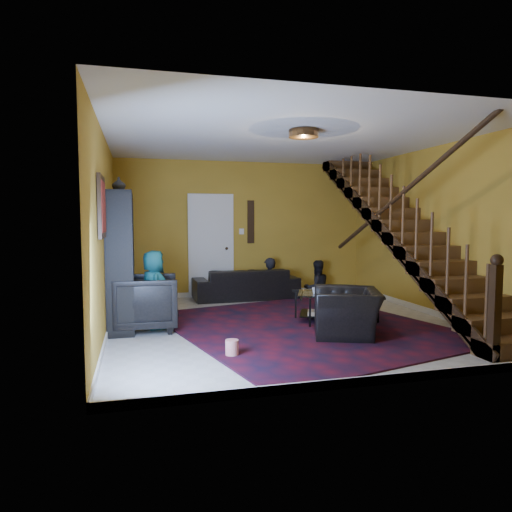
% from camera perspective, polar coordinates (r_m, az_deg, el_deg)
% --- Properties ---
extents(floor, '(5.50, 5.50, 0.00)m').
position_cam_1_polar(floor, '(7.14, 3.51, -8.39)').
color(floor, beige).
rests_on(floor, ground).
extents(room, '(5.50, 5.50, 5.50)m').
position_cam_1_polar(room, '(8.13, -8.48, -6.46)').
color(room, gold).
rests_on(room, ground).
extents(staircase, '(0.95, 5.02, 3.18)m').
position_cam_1_polar(staircase, '(7.88, 18.42, 2.88)').
color(staircase, brown).
rests_on(staircase, floor).
extents(bookshelf, '(0.35, 1.80, 2.00)m').
position_cam_1_polar(bookshelf, '(7.24, -16.42, -0.65)').
color(bookshelf, black).
rests_on(bookshelf, floor).
extents(door, '(0.82, 0.05, 2.05)m').
position_cam_1_polar(door, '(9.46, -5.65, 1.08)').
color(door, silver).
rests_on(door, floor).
extents(framed_picture, '(0.04, 0.74, 0.74)m').
position_cam_1_polar(framed_picture, '(5.72, -18.73, 5.83)').
color(framed_picture, maroon).
rests_on(framed_picture, room).
extents(wall_hanging, '(0.14, 0.03, 0.90)m').
position_cam_1_polar(wall_hanging, '(9.62, -0.66, 4.29)').
color(wall_hanging, black).
rests_on(wall_hanging, room).
extents(ceiling_fixture, '(0.40, 0.40, 0.10)m').
position_cam_1_polar(ceiling_fixture, '(6.30, 5.97, 14.97)').
color(ceiling_fixture, '#3F2814').
rests_on(ceiling_fixture, room).
extents(rug, '(4.49, 4.87, 0.02)m').
position_cam_1_polar(rug, '(6.91, 6.10, -8.74)').
color(rug, '#480C19').
rests_on(rug, floor).
extents(sofa, '(2.11, 0.86, 0.61)m').
position_cam_1_polar(sofa, '(9.24, -1.29, -3.47)').
color(sofa, black).
rests_on(sofa, floor).
extents(armchair_left, '(0.93, 0.90, 0.80)m').
position_cam_1_polar(armchair_left, '(6.82, -13.45, -5.67)').
color(armchair_left, black).
rests_on(armchair_left, floor).
extents(armchair_right, '(1.16, 1.23, 0.64)m').
position_cam_1_polar(armchair_right, '(6.46, 11.28, -6.93)').
color(armchair_right, black).
rests_on(armchair_right, floor).
extents(person_adult_a, '(0.48, 0.32, 1.27)m').
position_cam_1_polar(person_adult_a, '(9.44, 1.65, -4.04)').
color(person_adult_a, black).
rests_on(person_adult_a, sofa).
extents(person_adult_b, '(0.62, 0.50, 1.19)m').
position_cam_1_polar(person_adult_b, '(9.79, 7.61, -4.00)').
color(person_adult_b, black).
rests_on(person_adult_b, sofa).
extents(person_child, '(0.42, 0.60, 1.15)m').
position_cam_1_polar(person_child, '(6.88, -12.65, -4.10)').
color(person_child, '#165553').
rests_on(person_child, armchair_left).
extents(coffee_table, '(1.35, 1.09, 0.45)m').
position_cam_1_polar(coffee_table, '(7.31, 9.97, -6.08)').
color(coffee_table, black).
rests_on(coffee_table, floor).
extents(cup_a, '(0.14, 0.14, 0.10)m').
position_cam_1_polar(cup_a, '(7.18, 9.13, -4.32)').
color(cup_a, '#999999').
rests_on(cup_a, coffee_table).
extents(cup_b, '(0.12, 0.12, 0.10)m').
position_cam_1_polar(cup_b, '(7.17, 7.41, -4.32)').
color(cup_b, '#999999').
rests_on(cup_b, coffee_table).
extents(bowl, '(0.24, 0.24, 0.05)m').
position_cam_1_polar(bowl, '(7.48, 11.26, -4.15)').
color(bowl, '#999999').
rests_on(bowl, coffee_table).
extents(vase, '(0.18, 0.18, 0.19)m').
position_cam_1_polar(vase, '(6.73, -16.78, 8.60)').
color(vase, '#999999').
rests_on(vase, bookshelf).
extents(popcorn_bucket, '(0.18, 0.18, 0.18)m').
position_cam_1_polar(popcorn_bucket, '(5.45, -3.02, -11.33)').
color(popcorn_bucket, red).
rests_on(popcorn_bucket, rug).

